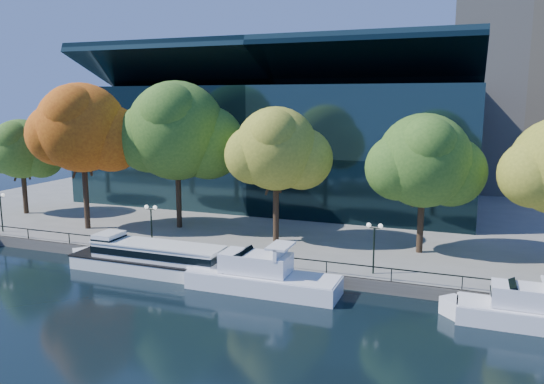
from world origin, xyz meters
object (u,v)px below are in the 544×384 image
at_px(tree_2, 178,133).
at_px(tree_0, 22,150).
at_px(tree_4, 425,163).
at_px(lamp_0, 0,203).
at_px(lamp_1, 151,217).
at_px(cruiser_far, 525,310).
at_px(tree_3, 277,151).
at_px(tree_1, 83,130).
at_px(cruiser_near, 257,275).
at_px(tour_boat, 149,257).
at_px(lamp_2, 374,236).

bearing_deg(tree_2, tree_0, -179.25).
distance_m(tree_0, tree_4, 45.59).
height_order(lamp_0, lamp_1, same).
distance_m(cruiser_far, tree_2, 35.84).
distance_m(cruiser_far, tree_3, 24.76).
xyz_separation_m(tree_1, lamp_0, (-7.44, -4.18, -7.38)).
bearing_deg(lamp_0, lamp_1, 0.00).
distance_m(cruiser_near, tree_1, 26.00).
relative_size(tree_2, tree_4, 1.25).
distance_m(tree_3, tree_4, 13.30).
bearing_deg(tour_boat, tree_2, 106.99).
xyz_separation_m(cruiser_far, tree_4, (-7.50, 11.33, 7.95)).
relative_size(tree_4, lamp_0, 3.05).
height_order(tree_2, tree_3, tree_2).
xyz_separation_m(cruiser_far, tree_2, (-32.26, 12.06, 9.93)).
relative_size(tree_0, tree_2, 0.73).
height_order(tree_3, lamp_2, tree_3).
height_order(tree_1, tree_4, tree_1).
distance_m(tree_2, tree_3, 11.70).
bearing_deg(tree_3, lamp_1, -147.21).
relative_size(tree_3, lamp_1, 3.18).
distance_m(tour_boat, cruiser_near, 10.24).
distance_m(tree_2, lamp_0, 19.45).
bearing_deg(lamp_1, tour_boat, -61.22).
bearing_deg(cruiser_far, tree_1, 168.68).
relative_size(tree_1, tree_3, 1.18).
bearing_deg(lamp_0, cruiser_far, -4.77).
height_order(cruiser_far, tree_0, tree_0).
height_order(cruiser_far, lamp_2, lamp_2).
bearing_deg(tree_1, tree_2, 23.45).
bearing_deg(lamp_1, cruiser_far, -7.54).
relative_size(tour_boat, cruiser_near, 1.23).
relative_size(cruiser_far, tree_1, 0.69).
distance_m(cruiser_near, lamp_1, 12.93).
height_order(cruiser_near, tree_3, tree_3).
height_order(tree_4, lamp_0, tree_4).
bearing_deg(tree_0, cruiser_near, -18.92).
bearing_deg(lamp_0, lamp_2, 0.00).
relative_size(cruiser_far, tree_3, 0.81).
height_order(tree_0, lamp_2, tree_0).
distance_m(cruiser_near, cruiser_far, 18.64).
bearing_deg(tree_0, lamp_2, -10.29).
distance_m(tree_4, lamp_2, 9.35).
bearing_deg(cruiser_near, tree_1, 159.83).
bearing_deg(tree_2, cruiser_far, -20.49).
bearing_deg(cruiser_near, tree_3, 101.45).
xyz_separation_m(tree_4, lamp_0, (-41.03, -7.28, -5.04)).
bearing_deg(lamp_2, tree_0, 169.71).
distance_m(tree_1, lamp_0, 11.28).
relative_size(lamp_1, lamp_2, 1.00).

